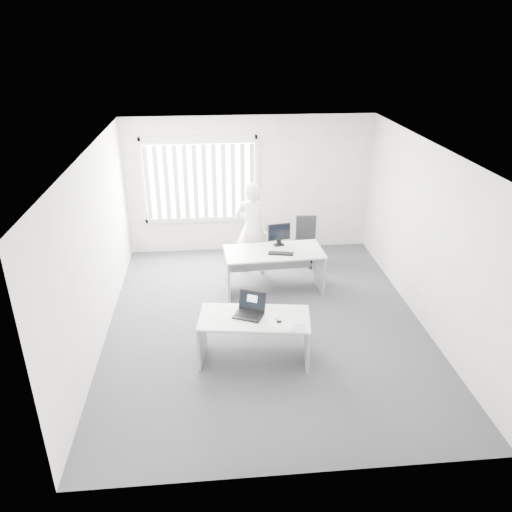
{
  "coord_description": "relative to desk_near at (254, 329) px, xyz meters",
  "views": [
    {
      "loc": [
        -0.8,
        -6.8,
        4.37
      ],
      "look_at": [
        -0.14,
        0.15,
        1.13
      ],
      "focal_mm": 35.0,
      "sensor_mm": 36.0,
      "label": 1
    }
  ],
  "objects": [
    {
      "name": "office_chair",
      "position": [
        1.32,
        3.09,
        -0.21
      ],
      "size": [
        0.59,
        0.59,
        0.95
      ],
      "rotation": [
        0.0,
        0.0,
        -0.09
      ],
      "color": "black",
      "rests_on": "ground"
    },
    {
      "name": "desk_near",
      "position": [
        0.0,
        0.0,
        0.0
      ],
      "size": [
        1.61,
        0.92,
        0.7
      ],
      "rotation": [
        0.0,
        0.0,
        -0.14
      ],
      "color": "white",
      "rests_on": "ground"
    },
    {
      "name": "booklet",
      "position": [
        0.55,
        -0.36,
        0.2
      ],
      "size": [
        0.23,
        0.25,
        0.01
      ],
      "primitive_type": "cube",
      "rotation": [
        0.0,
        0.0,
        -0.59
      ],
      "color": "white",
      "rests_on": "desk_near"
    },
    {
      "name": "person",
      "position": [
        0.22,
        2.8,
        0.39
      ],
      "size": [
        0.75,
        0.59,
        1.79
      ],
      "primitive_type": "imported",
      "rotation": [
        0.0,
        0.0,
        2.87
      ],
      "color": "silver",
      "rests_on": "ground"
    },
    {
      "name": "mouse",
      "position": [
        0.32,
        -0.14,
        0.22
      ],
      "size": [
        0.06,
        0.1,
        0.04
      ],
      "primitive_type": null,
      "rotation": [
        0.0,
        0.0,
        0.04
      ],
      "color": "#B9B9BB",
      "rests_on": "paper_sheet"
    },
    {
      "name": "paper_sheet",
      "position": [
        0.32,
        -0.18,
        0.2
      ],
      "size": [
        0.35,
        0.29,
        0.0
      ],
      "primitive_type": "cube",
      "rotation": [
        0.0,
        0.0,
        -0.27
      ],
      "color": "white",
      "rests_on": "desk_near"
    },
    {
      "name": "window",
      "position": [
        -0.74,
        3.88,
        1.05
      ],
      "size": [
        2.32,
        0.06,
        1.76
      ],
      "primitive_type": "cube",
      "color": "silver",
      "rests_on": "wall_back"
    },
    {
      "name": "keyboard",
      "position": [
        0.63,
        1.86,
        0.29
      ],
      "size": [
        0.45,
        0.23,
        0.02
      ],
      "primitive_type": "cube",
      "rotation": [
        0.0,
        0.0,
        -0.21
      ],
      "color": "black",
      "rests_on": "desk_far"
    },
    {
      "name": "ground",
      "position": [
        0.26,
        0.92,
        -0.5
      ],
      "size": [
        6.0,
        6.0,
        0.0
      ],
      "primitive_type": "plane",
      "color": "#4F5056",
      "rests_on": "ground"
    },
    {
      "name": "wall_back",
      "position": [
        0.26,
        3.92,
        0.9
      ],
      "size": [
        5.0,
        0.02,
        2.8
      ],
      "primitive_type": "cube",
      "color": "white",
      "rests_on": "ground"
    },
    {
      "name": "ceiling",
      "position": [
        0.26,
        0.92,
        2.3
      ],
      "size": [
        5.0,
        6.0,
        0.02
      ],
      "primitive_type": "cube",
      "color": "white",
      "rests_on": "wall_back"
    },
    {
      "name": "wall_right",
      "position": [
        2.76,
        0.92,
        0.9
      ],
      "size": [
        0.02,
        6.0,
        2.8
      ],
      "primitive_type": "cube",
      "color": "white",
      "rests_on": "ground"
    },
    {
      "name": "desk_far",
      "position": [
        0.53,
        2.0,
        0.06
      ],
      "size": [
        1.75,
        0.9,
        0.78
      ],
      "rotation": [
        0.0,
        0.0,
        0.06
      ],
      "color": "white",
      "rests_on": "ground"
    },
    {
      "name": "wall_front",
      "position": [
        0.26,
        -2.08,
        0.9
      ],
      "size": [
        5.0,
        0.02,
        2.8
      ],
      "primitive_type": "cube",
      "color": "white",
      "rests_on": "ground"
    },
    {
      "name": "blinds",
      "position": [
        -0.74,
        3.82,
        1.02
      ],
      "size": [
        2.2,
        0.1,
        1.5
      ],
      "primitive_type": null,
      "color": "silver",
      "rests_on": "wall_back"
    },
    {
      "name": "wall_left",
      "position": [
        -2.24,
        0.92,
        0.9
      ],
      "size": [
        0.02,
        6.0,
        2.8
      ],
      "primitive_type": "cube",
      "color": "white",
      "rests_on": "ground"
    },
    {
      "name": "laptop",
      "position": [
        -0.08,
        0.03,
        0.35
      ],
      "size": [
        0.5,
        0.48,
        0.3
      ],
      "primitive_type": null,
      "rotation": [
        0.0,
        0.0,
        -0.43
      ],
      "color": "black",
      "rests_on": "desk_near"
    },
    {
      "name": "monitor",
      "position": [
        0.65,
        2.24,
        0.48
      ],
      "size": [
        0.43,
        0.2,
        0.41
      ],
      "primitive_type": null,
      "rotation": [
        0.0,
        0.0,
        0.18
      ],
      "color": "black",
      "rests_on": "desk_far"
    }
  ]
}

